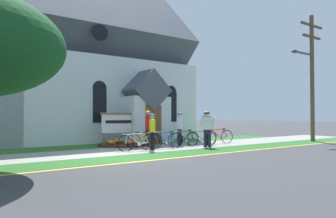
# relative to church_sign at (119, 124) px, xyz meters

# --- Properties ---
(ground) EXTENTS (140.00, 140.00, 0.00)m
(ground) POSITION_rel_church_sign_xyz_m (-2.03, -0.26, -1.11)
(ground) COLOR #3D3D3F
(sidewalk_slab) EXTENTS (32.00, 2.72, 0.01)m
(sidewalk_slab) POSITION_rel_church_sign_xyz_m (-0.58, -2.40, -1.10)
(sidewalk_slab) COLOR #99968E
(sidewalk_slab) RESTS_ON ground
(grass_verge) EXTENTS (32.00, 1.58, 0.01)m
(grass_verge) POSITION_rel_church_sign_xyz_m (-0.58, -4.55, -1.10)
(grass_verge) COLOR #2D6628
(grass_verge) RESTS_ON ground
(church_lawn) EXTENTS (24.00, 2.28, 0.01)m
(church_lawn) POSITION_rel_church_sign_xyz_m (-0.58, 0.10, -1.10)
(church_lawn) COLOR #2D6628
(church_lawn) RESTS_ON ground
(curb_paint_stripe) EXTENTS (28.00, 0.16, 0.01)m
(curb_paint_stripe) POSITION_rel_church_sign_xyz_m (-0.58, -5.49, -1.10)
(curb_paint_stripe) COLOR yellow
(curb_paint_stripe) RESTS_ON ground
(church_building) EXTENTS (14.21, 11.38, 12.58)m
(church_building) POSITION_rel_church_sign_xyz_m (-1.00, 5.70, 3.59)
(church_building) COLOR silver
(church_building) RESTS_ON ground
(church_sign) EXTENTS (1.98, 0.23, 1.69)m
(church_sign) POSITION_rel_church_sign_xyz_m (0.00, 0.00, 0.00)
(church_sign) COLOR #7F6047
(church_sign) RESTS_ON ground
(flower_bed) EXTENTS (2.45, 2.45, 0.34)m
(flower_bed) POSITION_rel_church_sign_xyz_m (0.01, -0.45, -1.03)
(flower_bed) COLOR #382319
(flower_bed) RESTS_ON ground
(bicycle_blue) EXTENTS (1.77, 0.35, 0.82)m
(bicycle_blue) POSITION_rel_church_sign_xyz_m (1.09, -2.72, -0.72)
(bicycle_blue) COLOR black
(bicycle_blue) RESTS_ON ground
(bicycle_white) EXTENTS (1.61, 0.61, 0.81)m
(bicycle_white) POSITION_rel_church_sign_xyz_m (3.39, -2.61, -0.74)
(bicycle_white) COLOR black
(bicycle_white) RESTS_ON ground
(bicycle_red) EXTENTS (1.78, 0.40, 0.85)m
(bicycle_red) POSITION_rel_church_sign_xyz_m (4.88, -2.37, -0.72)
(bicycle_red) COLOR black
(bicycle_red) RESTS_ON ground
(bicycle_black) EXTENTS (1.80, 0.20, 0.83)m
(bicycle_black) POSITION_rel_church_sign_xyz_m (-0.46, -2.87, -0.73)
(bicycle_black) COLOR black
(bicycle_black) RESTS_ON ground
(bicycle_silver) EXTENTS (1.78, 0.09, 0.85)m
(bicycle_silver) POSITION_rel_church_sign_xyz_m (2.43, -2.52, -0.72)
(bicycle_silver) COLOR black
(bicycle_silver) RESTS_ON ground
(bicycle_orange) EXTENTS (1.67, 0.27, 0.80)m
(bicycle_orange) POSITION_rel_church_sign_xyz_m (0.29, -2.08, -0.74)
(bicycle_orange) COLOR black
(bicycle_orange) RESTS_ON ground
(cyclist_in_red_jersey) EXTENTS (0.45, 0.71, 1.73)m
(cyclist_in_red_jersey) POSITION_rel_church_sign_xyz_m (3.06, -3.46, -0.09)
(cyclist_in_red_jersey) COLOR #191E38
(cyclist_in_red_jersey) RESTS_ON ground
(cyclist_in_orange_jersey) EXTENTS (0.37, 0.63, 1.62)m
(cyclist_in_orange_jersey) POSITION_rel_church_sign_xyz_m (0.25, -2.94, -0.17)
(cyclist_in_orange_jersey) COLOR black
(cyclist_in_orange_jersey) RESTS_ON ground
(cyclist_in_white_jersey) EXTENTS (0.59, 0.49, 1.68)m
(cyclist_in_white_jersey) POSITION_rel_church_sign_xyz_m (2.61, -1.80, -0.12)
(cyclist_in_white_jersey) COLOR #191E38
(cyclist_in_white_jersey) RESTS_ON ground
(cyclist_in_green_jersey) EXTENTS (0.68, 0.34, 1.77)m
(cyclist_in_green_jersey) POSITION_rel_church_sign_xyz_m (3.97, -2.34, -0.05)
(cyclist_in_green_jersey) COLOR black
(cyclist_in_green_jersey) RESTS_ON ground
(cyclist_in_yellow_jersey) EXTENTS (0.49, 0.56, 1.78)m
(cyclist_in_yellow_jersey) POSITION_rel_church_sign_xyz_m (0.79, -1.62, -0.05)
(cyclist_in_yellow_jersey) COLOR #2D2D33
(cyclist_in_yellow_jersey) RESTS_ON ground
(utility_pole) EXTENTS (3.12, 0.28, 7.59)m
(utility_pole) POSITION_rel_church_sign_xyz_m (10.49, -4.46, 3.11)
(utility_pole) COLOR brown
(utility_pole) RESTS_ON ground
(roadside_conifer) EXTENTS (3.55, 3.55, 8.88)m
(roadside_conifer) POSITION_rel_church_sign_xyz_m (7.43, 5.74, 4.51)
(roadside_conifer) COLOR #4C3823
(roadside_conifer) RESTS_ON ground
(distant_hill) EXTENTS (90.17, 38.11, 17.37)m
(distant_hill) POSITION_rel_church_sign_xyz_m (3.68, 64.16, -1.11)
(distant_hill) COLOR #847A5B
(distant_hill) RESTS_ON ground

